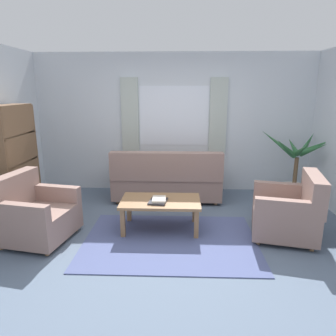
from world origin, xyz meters
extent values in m
plane|color=slate|center=(0.00, 0.00, 0.00)|extent=(6.24, 6.24, 0.00)
cube|color=silver|center=(0.00, 2.26, 1.30)|extent=(5.32, 0.12, 2.60)
cube|color=white|center=(0.00, 2.20, 1.45)|extent=(1.30, 0.01, 1.10)
cube|color=#B2BCB2|center=(-0.83, 2.17, 1.45)|extent=(0.32, 0.06, 1.40)
cube|color=#B2BCB2|center=(0.83, 2.17, 1.45)|extent=(0.32, 0.06, 1.40)
cube|color=#4C5684|center=(0.00, 0.00, 0.01)|extent=(2.25, 1.60, 0.01)
cube|color=gray|center=(-0.11, 1.65, 0.25)|extent=(1.90, 0.80, 0.38)
cube|color=gray|center=(-0.11, 1.33, 0.68)|extent=(1.90, 0.20, 0.48)
cube|color=gray|center=(0.76, 1.65, 0.56)|extent=(0.16, 0.80, 0.24)
cube|color=gray|center=(-0.98, 1.65, 0.56)|extent=(0.16, 0.80, 0.24)
cylinder|color=olive|center=(0.74, 1.95, 0.03)|extent=(0.06, 0.06, 0.06)
cylinder|color=olive|center=(-0.96, 1.95, 0.03)|extent=(0.06, 0.06, 0.06)
cylinder|color=olive|center=(0.74, 1.35, 0.03)|extent=(0.06, 0.06, 0.06)
cylinder|color=olive|center=(-0.96, 1.35, 0.03)|extent=(0.06, 0.06, 0.06)
cube|color=gray|center=(-1.72, -0.02, 0.24)|extent=(0.94, 0.97, 0.36)
cube|color=gray|center=(-2.04, 0.04, 0.65)|extent=(0.33, 0.86, 0.46)
cube|color=gray|center=(-1.78, -0.37, 0.53)|extent=(0.81, 0.27, 0.22)
cube|color=gray|center=(-1.65, 0.33, 0.53)|extent=(0.81, 0.27, 0.22)
cylinder|color=olive|center=(-1.47, -0.41, 0.03)|extent=(0.05, 0.05, 0.06)
cylinder|color=olive|center=(-1.34, 0.26, 0.03)|extent=(0.05, 0.05, 0.06)
cylinder|color=olive|center=(-2.09, -0.29, 0.03)|extent=(0.05, 0.05, 0.06)
cylinder|color=olive|center=(-1.97, 0.37, 0.03)|extent=(0.05, 0.05, 0.06)
cube|color=gray|center=(1.52, 0.21, 0.24)|extent=(0.96, 0.99, 0.36)
cube|color=gray|center=(1.84, 0.14, 0.65)|extent=(0.36, 0.86, 0.46)
cube|color=gray|center=(1.60, 0.57, 0.53)|extent=(0.81, 0.29, 0.22)
cube|color=gray|center=(1.44, -0.14, 0.53)|extent=(0.81, 0.29, 0.22)
cylinder|color=olive|center=(1.28, 0.62, 0.03)|extent=(0.05, 0.05, 0.06)
cylinder|color=olive|center=(1.13, -0.05, 0.03)|extent=(0.05, 0.05, 0.06)
cylinder|color=olive|center=(1.90, 0.48, 0.03)|extent=(0.05, 0.05, 0.06)
cylinder|color=olive|center=(1.76, -0.19, 0.03)|extent=(0.05, 0.05, 0.06)
cube|color=olive|center=(-0.15, 0.35, 0.42)|extent=(1.10, 0.64, 0.04)
cube|color=olive|center=(-0.64, 0.09, 0.20)|extent=(0.06, 0.06, 0.40)
cube|color=olive|center=(0.34, 0.09, 0.20)|extent=(0.06, 0.06, 0.40)
cube|color=olive|center=(-0.64, 0.61, 0.20)|extent=(0.06, 0.06, 0.40)
cube|color=olive|center=(0.34, 0.61, 0.20)|extent=(0.06, 0.06, 0.40)
cube|color=#2D2D33|center=(-0.18, 0.27, 0.45)|extent=(0.27, 0.32, 0.02)
cube|color=beige|center=(-0.16, 0.27, 0.48)|extent=(0.19, 0.24, 0.03)
cylinder|color=#B7B2A8|center=(2.17, 1.66, 0.14)|extent=(0.42, 0.42, 0.28)
cylinder|color=brown|center=(2.17, 1.66, 0.53)|extent=(0.07, 0.07, 0.50)
cone|color=#2D6638|center=(2.47, 1.63, 0.99)|extent=(0.59, 0.17, 0.36)
cone|color=#2D6638|center=(2.42, 1.88, 1.01)|extent=(0.49, 0.53, 0.41)
cone|color=#2D6638|center=(2.16, 1.90, 0.94)|extent=(0.11, 0.48, 0.29)
cone|color=#2D6638|center=(1.85, 1.76, 1.01)|extent=(0.60, 0.29, 0.49)
cone|color=#2D6638|center=(1.93, 1.55, 0.97)|extent=(0.48, 0.31, 0.41)
cone|color=#2D6638|center=(2.13, 1.39, 0.97)|extent=(0.15, 0.53, 0.33)
cone|color=#2D6638|center=(2.35, 1.46, 0.97)|extent=(0.37, 0.48, 0.37)
cube|color=brown|center=(-2.38, 1.21, 0.85)|extent=(0.30, 0.04, 1.70)
cube|color=brown|center=(-2.24, 0.76, 0.85)|extent=(0.02, 0.90, 1.70)
cube|color=brown|center=(-2.38, 0.76, 0.01)|extent=(0.30, 0.86, 0.02)
cube|color=brown|center=(-2.38, 0.76, 0.43)|extent=(0.30, 0.86, 0.02)
cube|color=brown|center=(-2.38, 0.76, 0.86)|extent=(0.30, 0.86, 0.02)
cube|color=brown|center=(-2.38, 0.76, 1.28)|extent=(0.30, 0.86, 0.02)
cube|color=brown|center=(-2.38, 0.76, 1.71)|extent=(0.30, 0.86, 0.02)
cube|color=#387F4C|center=(-2.38, 1.11, 0.59)|extent=(0.23, 0.08, 0.30)
cube|color=#5B8E93|center=(-2.38, 1.02, 0.57)|extent=(0.28, 0.06, 0.25)
cube|color=#335199|center=(-2.38, 0.96, 0.58)|extent=(0.27, 0.05, 0.28)
cube|color=beige|center=(-2.38, 0.88, 0.58)|extent=(0.23, 0.09, 0.28)
cube|color=#387F4C|center=(-2.38, 0.78, 0.59)|extent=(0.24, 0.09, 0.30)
cube|color=orange|center=(-2.38, 0.67, 0.55)|extent=(0.27, 0.10, 0.21)
cube|color=beige|center=(-2.38, 0.58, 0.55)|extent=(0.27, 0.07, 0.21)
cube|color=#387F4C|center=(-2.38, 0.51, 0.57)|extent=(0.24, 0.06, 0.25)
camera|label=1|loc=(0.11, -3.68, 1.93)|focal=32.91mm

